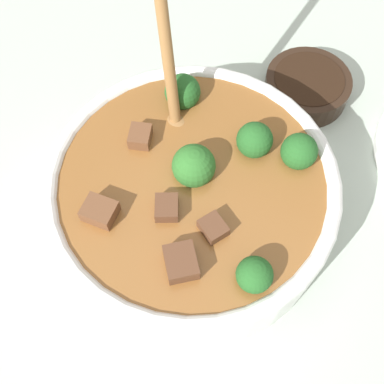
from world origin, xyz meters
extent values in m
plane|color=#ADBCAD|center=(0.00, 0.00, 0.00)|extent=(4.00, 4.00, 0.00)
cylinder|color=white|center=(0.00, 0.00, 0.04)|extent=(0.30, 0.30, 0.08)
torus|color=white|center=(0.00, 0.00, 0.08)|extent=(0.30, 0.30, 0.02)
cylinder|color=brown|center=(0.00, 0.00, 0.05)|extent=(0.28, 0.28, 0.05)
sphere|color=#2D6B28|center=(0.01, -0.01, 0.09)|extent=(0.04, 0.04, 0.04)
cylinder|color=#6B9956|center=(0.01, -0.01, 0.06)|extent=(0.02, 0.02, 0.02)
sphere|color=#235B23|center=(-0.03, -0.07, 0.09)|extent=(0.04, 0.04, 0.04)
cylinder|color=#6B9956|center=(-0.03, -0.07, 0.06)|extent=(0.01, 0.01, 0.02)
sphere|color=#235B23|center=(-0.10, 0.05, 0.09)|extent=(0.03, 0.03, 0.03)
cylinder|color=#6B9956|center=(-0.10, 0.05, 0.06)|extent=(0.01, 0.01, 0.02)
sphere|color=#235B23|center=(-0.07, -0.09, 0.09)|extent=(0.04, 0.04, 0.04)
cylinder|color=#6B9956|center=(-0.07, -0.09, 0.06)|extent=(0.01, 0.01, 0.02)
sphere|color=#235B23|center=(0.07, -0.08, 0.09)|extent=(0.04, 0.04, 0.04)
cylinder|color=#6B9956|center=(0.07, -0.08, 0.06)|extent=(0.01, 0.01, 0.02)
cube|color=brown|center=(0.00, 0.04, 0.08)|extent=(0.03, 0.03, 0.02)
cube|color=brown|center=(-0.05, 0.03, 0.08)|extent=(0.03, 0.03, 0.02)
cube|color=brown|center=(-0.04, 0.08, 0.08)|extent=(0.04, 0.04, 0.02)
cube|color=brown|center=(0.07, -0.01, 0.08)|extent=(0.03, 0.03, 0.02)
cube|color=brown|center=(0.05, 0.08, 0.08)|extent=(0.04, 0.03, 0.02)
ellipsoid|color=olive|center=(0.06, -0.05, 0.07)|extent=(0.04, 0.03, 0.01)
cylinder|color=olive|center=(0.08, -0.07, 0.16)|extent=(0.07, 0.06, 0.18)
cylinder|color=black|center=(-0.02, -0.22, 0.02)|extent=(0.11, 0.11, 0.03)
cylinder|color=black|center=(-0.02, -0.22, 0.03)|extent=(0.09, 0.09, 0.01)
camera|label=1|loc=(-0.14, 0.19, 0.50)|focal=45.00mm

